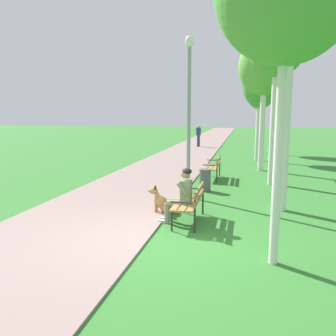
# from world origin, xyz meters

# --- Properties ---
(ground_plane) EXTENTS (120.00, 120.00, 0.00)m
(ground_plane) POSITION_xyz_m (0.00, 0.00, 0.00)
(ground_plane) COLOR #33752D
(paved_path) EXTENTS (3.50, 60.00, 0.04)m
(paved_path) POSITION_xyz_m (-1.85, 24.00, 0.02)
(paved_path) COLOR gray
(paved_path) RESTS_ON ground
(park_bench_near) EXTENTS (0.55, 1.50, 0.85)m
(park_bench_near) POSITION_xyz_m (0.53, 1.36, 0.51)
(park_bench_near) COLOR olive
(park_bench_near) RESTS_ON ground
(park_bench_mid) EXTENTS (0.55, 1.50, 0.85)m
(park_bench_mid) POSITION_xyz_m (0.54, 6.67, 0.51)
(park_bench_mid) COLOR olive
(park_bench_mid) RESTS_ON ground
(person_seated_on_near_bench) EXTENTS (0.74, 0.49, 1.25)m
(person_seated_on_near_bench) POSITION_xyz_m (0.32, 1.27, 0.68)
(person_seated_on_near_bench) COLOR gray
(person_seated_on_near_bench) RESTS_ON ground
(dog_shepherd) EXTENTS (0.83, 0.31, 0.71)m
(dog_shepherd) POSITION_xyz_m (-0.25, 1.90, 0.26)
(dog_shepherd) COLOR #B27F47
(dog_shepherd) RESTS_ON ground
(lamp_post_near) EXTENTS (0.24, 0.24, 4.55)m
(lamp_post_near) POSITION_xyz_m (0.08, 3.67, 2.35)
(lamp_post_near) COLOR gray
(lamp_post_near) RESTS_ON ground
(birch_tree_second) EXTENTS (1.98, 2.00, 6.14)m
(birch_tree_second) POSITION_xyz_m (2.62, 2.85, 4.92)
(birch_tree_second) COLOR silver
(birch_tree_second) RESTS_ON ground
(birch_tree_third) EXTENTS (1.88, 1.98, 5.65)m
(birch_tree_third) POSITION_xyz_m (2.58, 6.22, 4.57)
(birch_tree_third) COLOR silver
(birch_tree_third) RESTS_ON ground
(birch_tree_fourth) EXTENTS (2.15, 1.95, 5.55)m
(birch_tree_fourth) POSITION_xyz_m (2.34, 9.15, 4.32)
(birch_tree_fourth) COLOR silver
(birch_tree_fourth) RESTS_ON ground
(birch_tree_fifth) EXTENTS (1.77, 1.77, 5.50)m
(birch_tree_fifth) POSITION_xyz_m (2.27, 12.48, 4.08)
(birch_tree_fifth) COLOR silver
(birch_tree_fifth) RESTS_ON ground
(birch_tree_sixth) EXTENTS (1.93, 1.83, 5.44)m
(birch_tree_sixth) POSITION_xyz_m (2.46, 16.08, 4.06)
(birch_tree_sixth) COLOR silver
(birch_tree_sixth) RESTS_ON ground
(litter_bin) EXTENTS (0.36, 0.36, 0.70)m
(litter_bin) POSITION_xyz_m (0.46, 4.63, 0.35)
(litter_bin) COLOR #515156
(litter_bin) RESTS_ON ground
(pedestrian_distant) EXTENTS (0.32, 0.22, 1.65)m
(pedestrian_distant) POSITION_xyz_m (-1.70, 19.08, 0.84)
(pedestrian_distant) COLOR #383842
(pedestrian_distant) RESTS_ON ground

